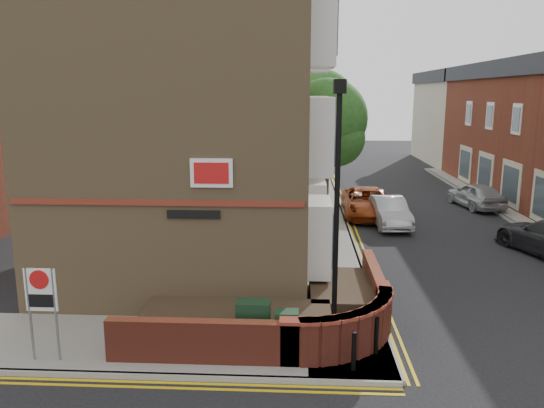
% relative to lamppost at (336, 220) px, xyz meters
% --- Properties ---
extents(ground, '(120.00, 120.00, 0.00)m').
position_rel_lamppost_xyz_m(ground, '(-1.60, -1.20, -3.34)').
color(ground, black).
rests_on(ground, ground).
extents(pavement_corner, '(13.00, 3.00, 0.12)m').
position_rel_lamppost_xyz_m(pavement_corner, '(-5.10, 0.30, -3.28)').
color(pavement_corner, gray).
rests_on(pavement_corner, ground).
extents(pavement_main, '(2.00, 32.00, 0.12)m').
position_rel_lamppost_xyz_m(pavement_main, '(0.40, 14.80, -3.28)').
color(pavement_main, gray).
rests_on(pavement_main, ground).
extents(kerb_side, '(13.00, 0.15, 0.12)m').
position_rel_lamppost_xyz_m(kerb_side, '(-5.10, -1.20, -3.28)').
color(kerb_side, gray).
rests_on(kerb_side, ground).
extents(kerb_main_near, '(0.15, 32.00, 0.12)m').
position_rel_lamppost_xyz_m(kerb_main_near, '(1.40, 14.80, -3.28)').
color(kerb_main_near, gray).
rests_on(kerb_main_near, ground).
extents(kerb_main_far, '(0.15, 40.00, 0.12)m').
position_rel_lamppost_xyz_m(kerb_main_far, '(9.40, 11.80, -3.28)').
color(kerb_main_far, gray).
rests_on(kerb_main_far, ground).
extents(yellow_lines_side, '(13.00, 0.28, 0.01)m').
position_rel_lamppost_xyz_m(yellow_lines_side, '(-5.10, -1.45, -3.34)').
color(yellow_lines_side, gold).
rests_on(yellow_lines_side, ground).
extents(yellow_lines_main, '(0.28, 32.00, 0.01)m').
position_rel_lamppost_xyz_m(yellow_lines_main, '(1.65, 14.80, -3.34)').
color(yellow_lines_main, gold).
rests_on(yellow_lines_main, ground).
extents(corner_building, '(8.95, 10.40, 13.60)m').
position_rel_lamppost_xyz_m(corner_building, '(-4.44, 6.80, 2.88)').
color(corner_building, olive).
rests_on(corner_building, ground).
extents(garden_wall, '(6.80, 6.00, 1.20)m').
position_rel_lamppost_xyz_m(garden_wall, '(-1.60, 1.30, -3.34)').
color(garden_wall, maroon).
rests_on(garden_wall, ground).
extents(lamppost, '(0.25, 0.50, 6.30)m').
position_rel_lamppost_xyz_m(lamppost, '(0.00, 0.00, 0.00)').
color(lamppost, black).
rests_on(lamppost, pavement_corner).
extents(utility_cabinet_large, '(0.80, 0.45, 1.20)m').
position_rel_lamppost_xyz_m(utility_cabinet_large, '(-1.90, 0.10, -2.62)').
color(utility_cabinet_large, '#163218').
rests_on(utility_cabinet_large, pavement_corner).
extents(utility_cabinet_small, '(0.55, 0.40, 1.10)m').
position_rel_lamppost_xyz_m(utility_cabinet_small, '(-1.10, -0.20, -2.67)').
color(utility_cabinet_small, '#163218').
rests_on(utility_cabinet_small, pavement_corner).
extents(bollard_near, '(0.11, 0.11, 0.90)m').
position_rel_lamppost_xyz_m(bollard_near, '(0.40, -0.80, -2.77)').
color(bollard_near, black).
rests_on(bollard_near, pavement_corner).
extents(bollard_far, '(0.11, 0.11, 0.90)m').
position_rel_lamppost_xyz_m(bollard_far, '(1.00, -0.00, -2.77)').
color(bollard_far, black).
rests_on(bollard_far, pavement_corner).
extents(zone_sign, '(0.72, 0.07, 2.20)m').
position_rel_lamppost_xyz_m(zone_sign, '(-6.60, -0.70, -1.70)').
color(zone_sign, slate).
rests_on(zone_sign, pavement_corner).
extents(far_terrace_cream, '(5.40, 12.40, 8.00)m').
position_rel_lamppost_xyz_m(far_terrace_cream, '(12.90, 36.80, 0.71)').
color(far_terrace_cream, '#B7B197').
rests_on(far_terrace_cream, ground).
extents(tree_near, '(3.64, 3.65, 6.70)m').
position_rel_lamppost_xyz_m(tree_near, '(0.40, 12.85, 1.36)').
color(tree_near, '#382B1E').
rests_on(tree_near, pavement_main).
extents(tree_mid, '(4.03, 4.03, 7.42)m').
position_rel_lamppost_xyz_m(tree_mid, '(0.40, 20.85, 1.85)').
color(tree_mid, '#382B1E').
rests_on(tree_mid, pavement_main).
extents(tree_far, '(3.81, 3.81, 7.00)m').
position_rel_lamppost_xyz_m(tree_far, '(0.40, 28.85, 1.57)').
color(tree_far, '#382B1E').
rests_on(tree_far, pavement_main).
extents(traffic_light_assembly, '(0.20, 0.16, 4.20)m').
position_rel_lamppost_xyz_m(traffic_light_assembly, '(0.80, 23.80, -0.56)').
color(traffic_light_assembly, black).
rests_on(traffic_light_assembly, pavement_main).
extents(silver_car_near, '(1.64, 4.14, 1.34)m').
position_rel_lamppost_xyz_m(silver_car_near, '(3.38, 12.85, -2.67)').
color(silver_car_near, '#ABAFB3').
rests_on(silver_car_near, ground).
extents(red_car_main, '(2.47, 5.15, 1.42)m').
position_rel_lamppost_xyz_m(red_car_main, '(2.56, 14.80, -2.64)').
color(red_car_main, '#943510').
rests_on(red_car_main, ground).
extents(silver_car_far, '(2.38, 4.35, 1.40)m').
position_rel_lamppost_xyz_m(silver_car_far, '(8.73, 17.15, -2.64)').
color(silver_car_far, '#9FA4A7').
rests_on(silver_car_far, ground).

